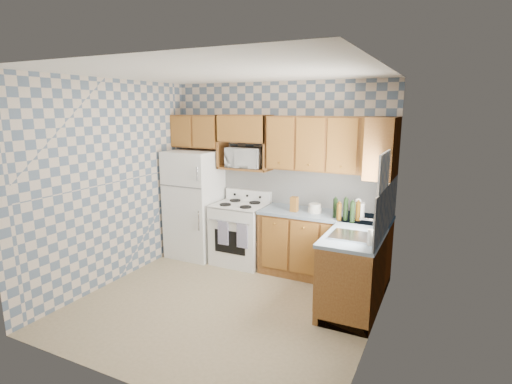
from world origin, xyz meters
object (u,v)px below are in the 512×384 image
(refrigerator, at_px, (195,204))
(microwave, at_px, (245,157))
(stove_body, at_px, (240,234))
(electric_kettle, at_px, (358,211))

(refrigerator, xyz_separation_m, microwave, (0.81, 0.20, 0.76))
(stove_body, xyz_separation_m, microwave, (0.00, 0.18, 1.15))
(stove_body, relative_size, electric_kettle, 4.29)
(stove_body, height_order, electric_kettle, electric_kettle)
(stove_body, distance_m, electric_kettle, 1.84)
(refrigerator, distance_m, microwave, 1.13)
(refrigerator, bearing_deg, microwave, 14.00)
(refrigerator, bearing_deg, electric_kettle, -0.32)
(stove_body, bearing_deg, microwave, 89.50)
(refrigerator, distance_m, stove_body, 0.89)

